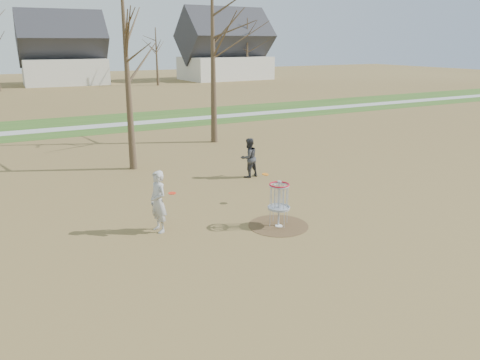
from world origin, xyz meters
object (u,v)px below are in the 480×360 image
object	(u,v)px
player_standing	(158,202)
disc_golf_basket	(279,197)
disc_grounded	(279,226)
player_throwing	(249,158)

from	to	relation	value
player_standing	disc_golf_basket	world-z (taller)	player_standing
player_standing	disc_golf_basket	bearing A→B (deg)	58.30
player_standing	disc_grounded	bearing A→B (deg)	57.21
player_standing	disc_grounded	xyz separation A→B (m)	(3.24, -1.33, -0.88)
player_throwing	disc_grounded	distance (m)	5.45
player_standing	disc_grounded	world-z (taller)	player_standing
disc_golf_basket	player_standing	bearing A→B (deg)	158.74
player_throwing	disc_grounded	bearing A→B (deg)	61.04
disc_grounded	disc_golf_basket	size ratio (longest dim) A/B	0.16
player_throwing	disc_grounded	size ratio (longest dim) A/B	7.26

